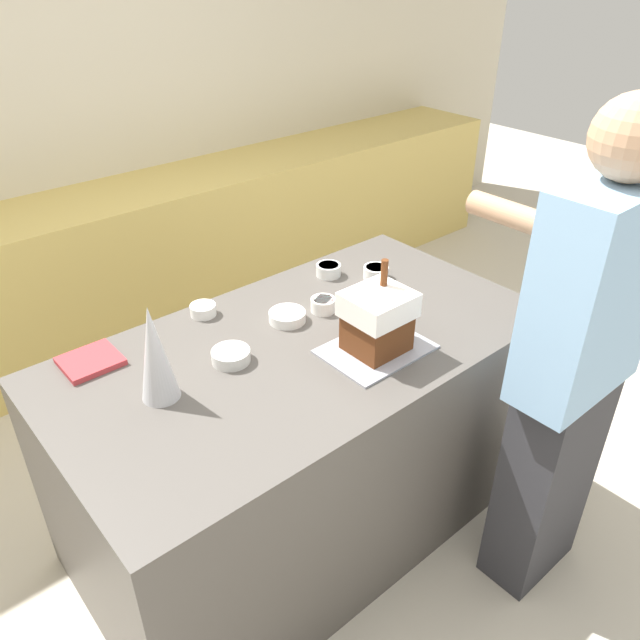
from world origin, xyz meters
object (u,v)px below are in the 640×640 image
object	(u,v)px
candy_bowl_near_tray_left	(203,309)
candy_bowl_center_rear	(382,296)
baking_tray	(376,349)
candy_bowl_beside_tree	(287,316)
cookbook	(90,361)
candy_bowl_behind_tray	(323,304)
decorative_tree	(155,353)
person	(572,370)
candy_bowl_far_right	(376,272)
candy_bowl_far_left	(231,355)
candy_bowl_front_corner	(329,269)
gingerbread_house	(377,320)

from	to	relation	value
candy_bowl_near_tray_left	candy_bowl_center_rear	xyz separation A→B (m)	(0.58, -0.36, -0.00)
baking_tray	candy_bowl_beside_tree	world-z (taller)	candy_bowl_beside_tree
candy_bowl_center_rear	cookbook	bearing A→B (deg)	162.27
candy_bowl_behind_tray	candy_bowl_center_rear	distance (m)	0.24
decorative_tree	candy_bowl_beside_tree	bearing A→B (deg)	9.65
candy_bowl_center_rear	baking_tray	bearing A→B (deg)	-138.60
candy_bowl_beside_tree	person	xyz separation A→B (m)	(0.47, -0.87, 0.01)
baking_tray	candy_bowl_far_right	xyz separation A→B (m)	(0.37, 0.38, 0.03)
decorative_tree	candy_bowl_far_right	bearing A→B (deg)	6.77
candy_bowl_far_left	candy_bowl_far_right	size ratio (longest dim) A/B	1.24
baking_tray	candy_bowl_far_left	world-z (taller)	candy_bowl_far_left
candy_bowl_far_left	candy_bowl_far_right	bearing A→B (deg)	7.86
baking_tray	candy_bowl_far_right	world-z (taller)	candy_bowl_far_right
candy_bowl_front_corner	person	size ratio (longest dim) A/B	0.06
candy_bowl_far_left	person	bearing A→B (deg)	-45.55
gingerbread_house	cookbook	world-z (taller)	gingerbread_house
candy_bowl_near_tray_left	cookbook	distance (m)	0.45
gingerbread_house	candy_bowl_far_right	xyz separation A→B (m)	(0.37, 0.38, -0.09)
candy_bowl_near_tray_left	candy_bowl_far_left	bearing A→B (deg)	-105.40
decorative_tree	candy_bowl_near_tray_left	xyz separation A→B (m)	(0.36, 0.34, -0.14)
decorative_tree	candy_bowl_center_rear	world-z (taller)	decorative_tree
candy_bowl_front_corner	candy_bowl_center_rear	distance (m)	0.30
candy_bowl_center_rear	cookbook	size ratio (longest dim) A/B	0.60
candy_bowl_center_rear	cookbook	distance (m)	1.09
gingerbread_house	candy_bowl_beside_tree	size ratio (longest dim) A/B	2.26
candy_bowl_front_corner	candy_bowl_far_left	bearing A→B (deg)	-158.66
baking_tray	candy_bowl_far_right	size ratio (longest dim) A/B	3.45
baking_tray	person	world-z (taller)	person
decorative_tree	candy_bowl_beside_tree	distance (m)	0.59
baking_tray	candy_bowl_beside_tree	xyz separation A→B (m)	(-0.11, 0.35, 0.02)
gingerbread_house	candy_bowl_far_left	xyz separation A→B (m)	(-0.41, 0.27, -0.10)
candy_bowl_beside_tree	candy_bowl_far_right	xyz separation A→B (m)	(0.49, 0.03, 0.01)
candy_bowl_front_corner	candy_bowl_center_rear	xyz separation A→B (m)	(0.02, -0.30, -0.01)
gingerbread_house	candy_bowl_front_corner	world-z (taller)	gingerbread_house
gingerbread_house	candy_bowl_front_corner	bearing A→B (deg)	65.21
person	decorative_tree	bearing A→B (deg)	143.43
candy_bowl_behind_tray	gingerbread_house	bearing A→B (deg)	-96.09
gingerbread_house	candy_bowl_far_left	bearing A→B (deg)	147.22
baking_tray	decorative_tree	distance (m)	0.74
person	candy_bowl_behind_tray	bearing A→B (deg)	111.22
candy_bowl_near_tray_left	baking_tray	bearing A→B (deg)	-60.94
decorative_tree	person	size ratio (longest dim) A/B	0.18
gingerbread_house	candy_bowl_far_right	size ratio (longest dim) A/B	2.95
candy_bowl_far_left	person	xyz separation A→B (m)	(0.77, -0.79, 0.01)
baking_tray	candy_bowl_front_corner	xyz separation A→B (m)	(0.24, 0.52, 0.02)
candy_bowl_beside_tree	candy_bowl_front_corner	bearing A→B (deg)	26.36
candy_bowl_beside_tree	baking_tray	bearing A→B (deg)	-71.81
baking_tray	candy_bowl_near_tray_left	size ratio (longest dim) A/B	3.73
decorative_tree	candy_bowl_near_tray_left	world-z (taller)	decorative_tree
candy_bowl_beside_tree	candy_bowl_far_left	bearing A→B (deg)	-165.09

